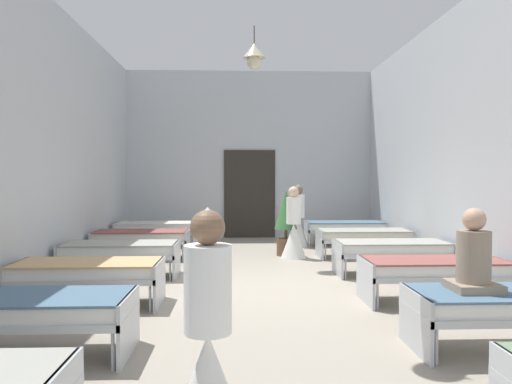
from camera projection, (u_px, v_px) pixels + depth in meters
The scene contains 17 objects.
ground_plane at pixel (260, 291), 7.45m from camera, with size 7.28×13.02×0.10m, color #9E9384.
room_shell at pixel (256, 142), 8.80m from camera, with size 7.08×12.62×4.56m.
bed_left_row_1 at pixel (28, 310), 4.59m from camera, with size 1.90×0.84×0.57m.
bed_right_row_1 at pixel (511, 305), 4.77m from camera, with size 1.90×0.84×0.57m.
bed_left_row_2 at pixel (87, 272), 6.43m from camera, with size 1.90×0.84×0.57m.
bed_right_row_2 at pixel (435, 269), 6.60m from camera, with size 1.90×0.84×0.57m.
bed_left_row_3 at pixel (121, 251), 8.26m from camera, with size 1.90×0.84×0.57m.
bed_right_row_3 at pixel (392, 249), 8.44m from camera, with size 1.90×0.84×0.57m.
bed_left_row_4 at pixel (142, 237), 10.09m from camera, with size 1.90×0.84×0.57m.
bed_right_row_4 at pixel (364, 236), 10.27m from camera, with size 1.90×0.84×0.57m.
bed_left_row_5 at pixel (156, 228), 11.93m from camera, with size 1.90×0.84×0.57m.
bed_right_row_5 at pixel (345, 227), 12.10m from camera, with size 1.90×0.84×0.57m.
nurse_near_aisle at pixel (298, 225), 11.79m from camera, with size 0.52×0.52×1.49m.
nurse_mid_aisle at pixel (208, 360), 3.10m from camera, with size 0.52×0.52×1.49m.
nurse_far_aisle at pixel (294, 232), 10.20m from camera, with size 0.52×0.52×1.49m.
patient_seated_primary at pixel (474, 260), 4.78m from camera, with size 0.44×0.44×0.80m.
potted_plant at pixel (286, 218), 10.48m from camera, with size 0.49×0.49×1.39m.
Camera 1 is at (-0.34, -7.39, 1.68)m, focal length 34.79 mm.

